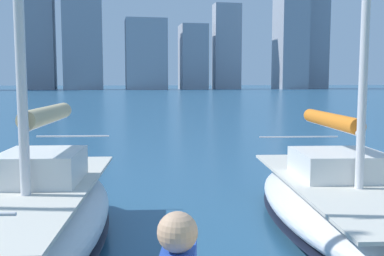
{
  "coord_description": "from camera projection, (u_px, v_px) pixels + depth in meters",
  "views": [
    {
      "loc": [
        2.0,
        1.31,
        3.1
      ],
      "look_at": [
        0.41,
        -7.04,
        2.2
      ],
      "focal_mm": 42.0,
      "sensor_mm": 36.0,
      "label": 1
    }
  ],
  "objects": [
    {
      "name": "sailboat_orange",
      "position": [
        345.0,
        202.0,
        9.22
      ],
      "size": [
        4.0,
        8.06,
        10.15
      ],
      "color": "white",
      "rests_on": "ground"
    },
    {
      "name": "city_skyline",
      "position": [
        146.0,
        31.0,
        158.6
      ],
      "size": [
        168.2,
        21.59,
        49.26
      ],
      "color": "#8F949F",
      "rests_on": "ground"
    },
    {
      "name": "sailboat_tan",
      "position": [
        37.0,
        217.0,
        7.74
      ],
      "size": [
        3.2,
        7.24,
        11.11
      ],
      "color": "silver",
      "rests_on": "ground"
    }
  ]
}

